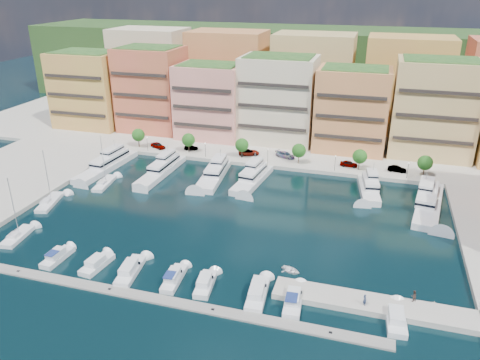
% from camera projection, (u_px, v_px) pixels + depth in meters
% --- Properties ---
extents(ground, '(400.00, 400.00, 0.00)m').
position_uv_depth(ground, '(234.00, 218.00, 100.16)').
color(ground, black).
rests_on(ground, ground).
extents(north_quay, '(220.00, 64.00, 2.00)m').
position_uv_depth(north_quay, '(289.00, 134.00, 154.75)').
color(north_quay, '#9E998E').
rests_on(north_quay, ground).
extents(hillside, '(240.00, 40.00, 58.00)m').
position_uv_depth(hillside, '(311.00, 101.00, 197.01)').
color(hillside, '#1A3415').
rests_on(hillside, ground).
extents(south_pontoon, '(72.00, 2.20, 0.35)m').
position_uv_depth(south_pontoon, '(160.00, 300.00, 74.53)').
color(south_pontoon, gray).
rests_on(south_pontoon, ground).
extents(finger_pier, '(32.00, 5.00, 2.00)m').
position_uv_depth(finger_pier, '(375.00, 308.00, 72.92)').
color(finger_pier, '#9E998E').
rests_on(finger_pier, ground).
extents(apartment_0, '(22.00, 16.50, 24.80)m').
position_uv_depth(apartment_0, '(90.00, 89.00, 156.22)').
color(apartment_0, '#C17D46').
rests_on(apartment_0, north_quay).
extents(apartment_1, '(20.00, 16.50, 26.80)m').
position_uv_depth(apartment_1, '(152.00, 89.00, 151.82)').
color(apartment_1, '#D05545').
rests_on(apartment_1, north_quay).
extents(apartment_2, '(20.00, 15.50, 22.80)m').
position_uv_depth(apartment_2, '(211.00, 101.00, 145.34)').
color(apartment_2, '#EC8E84').
rests_on(apartment_2, north_quay).
extents(apartment_3, '(22.00, 16.50, 25.80)m').
position_uv_depth(apartment_3, '(278.00, 99.00, 141.00)').
color(apartment_3, beige).
rests_on(apartment_3, north_quay).
extents(apartment_4, '(20.00, 15.50, 23.80)m').
position_uv_depth(apartment_4, '(352.00, 110.00, 133.87)').
color(apartment_4, '#D78650').
rests_on(apartment_4, north_quay).
extents(apartment_5, '(22.00, 16.50, 26.80)m').
position_uv_depth(apartment_5, '(434.00, 108.00, 129.27)').
color(apartment_5, tan).
rests_on(apartment_5, north_quay).
extents(backblock_0, '(26.00, 18.00, 30.00)m').
position_uv_depth(backblock_0, '(151.00, 71.00, 173.42)').
color(backblock_0, beige).
rests_on(backblock_0, north_quay).
extents(backblock_1, '(26.00, 18.00, 30.00)m').
position_uv_depth(backblock_1, '(228.00, 75.00, 165.55)').
color(backblock_1, '#D78650').
rests_on(backblock_1, north_quay).
extents(backblock_2, '(26.00, 18.00, 30.00)m').
position_uv_depth(backblock_2, '(313.00, 80.00, 157.68)').
color(backblock_2, tan).
rests_on(backblock_2, north_quay).
extents(backblock_3, '(26.00, 18.00, 30.00)m').
position_uv_depth(backblock_3, '(406.00, 85.00, 149.82)').
color(backblock_3, '#C17D46').
rests_on(backblock_3, north_quay).
extents(tree_0, '(3.80, 3.80, 5.65)m').
position_uv_depth(tree_0, '(138.00, 135.00, 138.27)').
color(tree_0, '#473323').
rests_on(tree_0, north_quay).
extents(tree_1, '(3.80, 3.80, 5.65)m').
position_uv_depth(tree_1, '(188.00, 140.00, 134.07)').
color(tree_1, '#473323').
rests_on(tree_1, north_quay).
extents(tree_2, '(3.80, 3.80, 5.65)m').
position_uv_depth(tree_2, '(242.00, 145.00, 129.88)').
color(tree_2, '#473323').
rests_on(tree_2, north_quay).
extents(tree_3, '(3.80, 3.80, 5.65)m').
position_uv_depth(tree_3, '(299.00, 151.00, 125.68)').
color(tree_3, '#473323').
rests_on(tree_3, north_quay).
extents(tree_4, '(3.80, 3.80, 5.65)m').
position_uv_depth(tree_4, '(360.00, 157.00, 121.49)').
color(tree_4, '#473323').
rests_on(tree_4, north_quay).
extents(tree_5, '(3.80, 3.80, 5.65)m').
position_uv_depth(tree_5, '(425.00, 163.00, 117.29)').
color(tree_5, '#473323').
rests_on(tree_5, north_quay).
extents(lamppost_0, '(0.30, 0.30, 4.20)m').
position_uv_depth(lamppost_0, '(147.00, 142.00, 135.56)').
color(lamppost_0, black).
rests_on(lamppost_0, north_quay).
extents(lamppost_1, '(0.30, 0.30, 4.20)m').
position_uv_depth(lamppost_1, '(205.00, 147.00, 130.84)').
color(lamppost_1, black).
rests_on(lamppost_1, north_quay).
extents(lamppost_2, '(0.30, 0.30, 4.20)m').
position_uv_depth(lamppost_2, '(268.00, 154.00, 126.12)').
color(lamppost_2, black).
rests_on(lamppost_2, north_quay).
extents(lamppost_3, '(0.30, 0.30, 4.20)m').
position_uv_depth(lamppost_3, '(335.00, 161.00, 121.40)').
color(lamppost_3, black).
rests_on(lamppost_3, north_quay).
extents(lamppost_4, '(0.30, 0.30, 4.20)m').
position_uv_depth(lamppost_4, '(408.00, 168.00, 116.68)').
color(lamppost_4, black).
rests_on(lamppost_4, north_quay).
extents(yacht_0, '(6.31, 24.09, 7.30)m').
position_uv_depth(yacht_0, '(108.00, 164.00, 126.42)').
color(yacht_0, silver).
rests_on(yacht_0, ground).
extents(yacht_1, '(5.03, 22.11, 7.30)m').
position_uv_depth(yacht_1, '(162.00, 169.00, 123.06)').
color(yacht_1, silver).
rests_on(yacht_1, ground).
extents(yacht_2, '(6.57, 19.94, 7.30)m').
position_uv_depth(yacht_2, '(214.00, 173.00, 120.31)').
color(yacht_2, silver).
rests_on(yacht_2, ground).
extents(yacht_3, '(6.67, 19.25, 7.30)m').
position_uv_depth(yacht_3, '(253.00, 177.00, 117.92)').
color(yacht_3, silver).
rests_on(yacht_3, ground).
extents(yacht_5, '(6.21, 15.59, 7.30)m').
position_uv_depth(yacht_5, '(369.00, 188.00, 111.98)').
color(yacht_5, silver).
rests_on(yacht_5, ground).
extents(yacht_6, '(8.27, 24.24, 7.30)m').
position_uv_depth(yacht_6, '(429.00, 201.00, 105.04)').
color(yacht_6, silver).
rests_on(yacht_6, ground).
extents(cruiser_1, '(2.67, 7.24, 2.66)m').
position_uv_depth(cruiser_1, '(57.00, 257.00, 85.10)').
color(cruiser_1, silver).
rests_on(cruiser_1, ground).
extents(cruiser_2, '(3.43, 7.32, 2.55)m').
position_uv_depth(cruiser_2, '(97.00, 264.00, 82.97)').
color(cruiser_2, silver).
rests_on(cruiser_2, ground).
extents(cruiser_3, '(3.90, 9.41, 2.55)m').
position_uv_depth(cruiser_3, '(130.00, 271.00, 81.20)').
color(cruiser_3, silver).
rests_on(cruiser_3, ground).
extents(cruiser_4, '(3.00, 7.96, 2.66)m').
position_uv_depth(cruiser_4, '(174.00, 279.00, 79.03)').
color(cruiser_4, silver).
rests_on(cruiser_4, ground).
extents(cruiser_5, '(3.33, 7.46, 2.55)m').
position_uv_depth(cruiser_5, '(205.00, 284.00, 77.58)').
color(cruiser_5, silver).
rests_on(cruiser_5, ground).
extents(cruiser_6, '(3.60, 9.14, 2.55)m').
position_uv_depth(cruiser_6, '(257.00, 294.00, 75.22)').
color(cruiser_6, silver).
rests_on(cruiser_6, ground).
extents(cruiser_7, '(3.24, 8.59, 2.66)m').
position_uv_depth(cruiser_7, '(294.00, 300.00, 73.65)').
color(cruiser_7, silver).
rests_on(cruiser_7, ground).
extents(cruiser_9, '(3.31, 7.89, 2.55)m').
position_uv_depth(cruiser_9, '(396.00, 319.00, 69.64)').
color(cruiser_9, silver).
rests_on(cruiser_9, ground).
extents(sailboat_1, '(5.17, 10.34, 13.20)m').
position_uv_depth(sailboat_1, '(50.00, 203.00, 106.46)').
color(sailboat_1, silver).
rests_on(sailboat_1, ground).
extents(sailboat_2, '(4.00, 9.88, 13.20)m').
position_uv_depth(sailboat_2, '(105.00, 184.00, 116.29)').
color(sailboat_2, silver).
rests_on(sailboat_2, ground).
extents(sailboat_0, '(3.92, 8.67, 13.20)m').
position_uv_depth(sailboat_0, '(18.00, 237.00, 92.35)').
color(sailboat_0, silver).
rests_on(sailboat_0, ground).
extents(tender_3, '(1.93, 1.74, 0.91)m').
position_uv_depth(tender_3, '(435.00, 304.00, 73.05)').
color(tender_3, beige).
rests_on(tender_3, ground).
extents(tender_0, '(4.12, 3.56, 0.72)m').
position_uv_depth(tender_0, '(291.00, 270.00, 81.68)').
color(tender_0, white).
rests_on(tender_0, ground).
extents(car_0, '(5.38, 3.84, 1.70)m').
position_uv_depth(car_0, '(158.00, 145.00, 138.48)').
color(car_0, gray).
rests_on(car_0, north_quay).
extents(car_1, '(4.25, 2.33, 1.33)m').
position_uv_depth(car_1, '(191.00, 148.00, 137.13)').
color(car_1, gray).
rests_on(car_1, north_quay).
extents(car_2, '(6.52, 4.67, 1.65)m').
position_uv_depth(car_2, '(249.00, 152.00, 133.06)').
color(car_2, gray).
rests_on(car_2, north_quay).
extents(car_3, '(6.13, 4.23, 1.65)m').
position_uv_depth(car_3, '(285.00, 155.00, 131.19)').
color(car_3, gray).
rests_on(car_3, north_quay).
extents(car_4, '(4.75, 2.14, 1.58)m').
position_uv_depth(car_4, '(349.00, 164.00, 124.91)').
color(car_4, gray).
rests_on(car_4, north_quay).
extents(car_5, '(4.81, 2.07, 1.54)m').
position_uv_depth(car_5, '(397.00, 169.00, 121.46)').
color(car_5, gray).
rests_on(car_5, north_quay).
extents(person_0, '(0.82, 0.86, 1.98)m').
position_uv_depth(person_0, '(365.00, 300.00, 71.52)').
color(person_0, navy).
rests_on(person_0, finger_pier).
extents(person_1, '(1.20, 1.14, 1.95)m').
position_uv_depth(person_1, '(414.00, 296.00, 72.45)').
color(person_1, '#443029').
rests_on(person_1, finger_pier).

